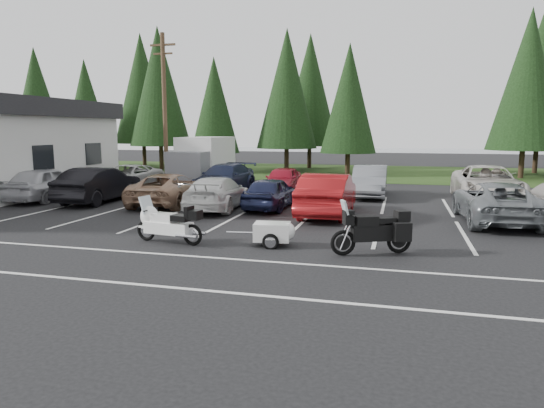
{
  "coord_description": "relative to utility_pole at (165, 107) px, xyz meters",
  "views": [
    {
      "loc": [
        3.85,
        -15.0,
        3.3
      ],
      "look_at": [
        0.0,
        -0.5,
        1.02
      ],
      "focal_mm": 32.0,
      "sensor_mm": 36.0,
      "label": 1
    }
  ],
  "objects": [
    {
      "name": "car_far_3",
      "position": [
        12.39,
        -2.25,
        -3.92
      ],
      "size": [
        1.71,
        4.72,
        1.55
      ],
      "primitive_type": "imported",
      "rotation": [
        0.0,
        0.0,
        0.01
      ],
      "color": "slate",
      "rests_on": "ground"
    },
    {
      "name": "conifer_back_b",
      "position": [
        6.0,
        15.5,
        2.07
      ],
      "size": [
        4.97,
        4.97,
        11.58
      ],
      "color": "#332316",
      "rests_on": "ground"
    },
    {
      "name": "car_near_1",
      "position": [
        0.36,
        -7.47,
        -3.88
      ],
      "size": [
        1.9,
        5.0,
        1.63
      ],
      "primitive_type": "imported",
      "rotation": [
        0.0,
        0.0,
        3.18
      ],
      "color": "black",
      "rests_on": "ground"
    },
    {
      "name": "ground",
      "position": [
        10.0,
        -12.0,
        -4.7
      ],
      "size": [
        120.0,
        120.0,
        0.0
      ],
      "primitive_type": "plane",
      "color": "black",
      "rests_on": "ground"
    },
    {
      "name": "car_far_2",
      "position": [
        7.8,
        -1.97,
        -4.0
      ],
      "size": [
        1.7,
        4.1,
        1.39
      ],
      "primitive_type": "imported",
      "rotation": [
        0.0,
        0.0,
        0.01
      ],
      "color": "maroon",
      "rests_on": "ground"
    },
    {
      "name": "car_far_4",
      "position": [
        17.83,
        -2.47,
        -3.87
      ],
      "size": [
        2.78,
        5.98,
        1.66
      ],
      "primitive_type": "imported",
      "rotation": [
        0.0,
        0.0,
        0.01
      ],
      "color": "beige",
      "rests_on": "ground"
    },
    {
      "name": "adventure_motorcycle",
      "position": [
        13.18,
        -14.06,
        -3.94
      ],
      "size": [
        2.63,
        1.82,
        1.52
      ],
      "primitive_type": null,
      "rotation": [
        0.0,
        0.0,
        0.42
      ],
      "color": "black",
      "rests_on": "ground"
    },
    {
      "name": "conifer_0",
      "position": [
        -18.0,
        10.5,
        1.53
      ],
      "size": [
        4.58,
        4.58,
        10.66
      ],
      "color": "#332316",
      "rests_on": "ground"
    },
    {
      "name": "conifer_2",
      "position": [
        -6.0,
        10.8,
        2.25
      ],
      "size": [
        5.1,
        5.1,
        11.89
      ],
      "color": "#332316",
      "rests_on": "ground"
    },
    {
      "name": "car_near_3",
      "position": [
        6.44,
        -8.06,
        -4.01
      ],
      "size": [
        2.28,
        4.88,
        1.38
      ],
      "primitive_type": "imported",
      "rotation": [
        0.0,
        0.0,
        3.22
      ],
      "color": "silver",
      "rests_on": "ground"
    },
    {
      "name": "car_far_1",
      "position": [
        4.67,
        -2.47,
        -3.95
      ],
      "size": [
        2.47,
        5.31,
        1.5
      ],
      "primitive_type": "imported",
      "rotation": [
        0.0,
        0.0,
        -0.07
      ],
      "color": "#161C37",
      "rests_on": "ground"
    },
    {
      "name": "box_truck",
      "position": [
        2.0,
        0.5,
        -3.25
      ],
      "size": [
        2.4,
        5.6,
        2.9
      ],
      "primitive_type": null,
      "color": "silver",
      "rests_on": "ground"
    },
    {
      "name": "conifer_back_a",
      "position": [
        -10.0,
        15.0,
        2.49
      ],
      "size": [
        5.28,
        5.28,
        12.3
      ],
      "color": "#332316",
      "rests_on": "ground"
    },
    {
      "name": "stall_markings",
      "position": [
        10.0,
        -10.0,
        -4.69
      ],
      "size": [
        32.0,
        16.0,
        0.01
      ],
      "primitive_type": "cube",
      "color": "silver",
      "rests_on": "ground"
    },
    {
      "name": "car_near_5",
      "position": [
        11.14,
        -8.28,
        -3.87
      ],
      "size": [
        1.75,
        5.03,
        1.66
      ],
      "primitive_type": "imported",
      "rotation": [
        0.0,
        0.0,
        3.14
      ],
      "color": "maroon",
      "rests_on": "ground"
    },
    {
      "name": "car_near_4",
      "position": [
        8.59,
        -7.32,
        -4.02
      ],
      "size": [
        1.78,
        4.06,
        1.36
      ],
      "primitive_type": "imported",
      "rotation": [
        0.0,
        0.0,
        3.1
      ],
      "color": "#161B38",
      "rests_on": "ground"
    },
    {
      "name": "conifer_6",
      "position": [
        22.0,
        10.1,
        2.01
      ],
      "size": [
        4.93,
        4.93,
        11.48
      ],
      "color": "#332316",
      "rests_on": "ground"
    },
    {
      "name": "car_near_6",
      "position": [
        17.24,
        -8.22,
        -3.96
      ],
      "size": [
        2.7,
        5.42,
        1.48
      ],
      "primitive_type": "imported",
      "rotation": [
        0.0,
        0.0,
        3.19
      ],
      "color": "slate",
      "rests_on": "ground"
    },
    {
      "name": "car_near_2",
      "position": [
        3.86,
        -7.31,
        -3.99
      ],
      "size": [
        2.74,
        5.24,
        1.41
      ],
      "primitive_type": "imported",
      "rotation": [
        0.0,
        0.0,
        3.22
      ],
      "color": "#9B765A",
      "rests_on": "ground"
    },
    {
      "name": "grass_strip",
      "position": [
        10.0,
        12.0,
        -4.69
      ],
      "size": [
        80.0,
        16.0,
        0.01
      ],
      "primitive_type": "cube",
      "color": "#1B3511",
      "rests_on": "ground"
    },
    {
      "name": "lake_water",
      "position": [
        14.0,
        43.0,
        -4.7
      ],
      "size": [
        70.0,
        50.0,
        0.02
      ],
      "primitive_type": "cube",
      "color": "slate",
      "rests_on": "ground"
    },
    {
      "name": "conifer_1",
      "position": [
        -12.0,
        9.2,
        0.69
      ],
      "size": [
        3.96,
        3.96,
        9.22
      ],
      "color": "#332316",
      "rests_on": "ground"
    },
    {
      "name": "touring_motorcycle",
      "position": [
        7.32,
        -14.26,
        -4.0
      ],
      "size": [
        2.59,
        1.13,
        1.39
      ],
      "primitive_type": null,
      "rotation": [
        0.0,
        0.0,
        -0.15
      ],
      "color": "white",
      "rests_on": "ground"
    },
    {
      "name": "conifer_back_c",
      "position": [
        24.0,
        14.8,
        2.8
      ],
      "size": [
        5.5,
        5.5,
        12.81
      ],
      "color": "#332316",
      "rests_on": "ground"
    },
    {
      "name": "conifer_4",
      "position": [
        5.0,
        10.9,
        1.83
      ],
      "size": [
        4.8,
        4.8,
        11.17
      ],
      "color": "#332316",
      "rests_on": "ground"
    },
    {
      "name": "utility_pole",
      "position": [
        0.0,
        0.0,
        0.0
      ],
      "size": [
        1.6,
        0.26,
        9.0
      ],
      "color": "#473321",
      "rests_on": "ground"
    },
    {
      "name": "car_far_0",
      "position": [
        -1.19,
        -2.47,
        -4.02
      ],
      "size": [
        2.57,
        5.04,
        1.36
      ],
      "primitive_type": "imported",
      "rotation": [
        0.0,
        0.0,
        -0.06
      ],
      "color": "beige",
      "rests_on": "ground"
    },
    {
      "name": "conifer_3",
      "position": [
        -0.5,
        9.4,
        0.57
      ],
      "size": [
        3.87,
        3.87,
        9.02
      ],
      "color": "#332316",
      "rests_on": "ground"
    },
    {
      "name": "cargo_trailer",
      "position": [
        10.36,
        -13.81,
        -4.35
      ],
      "size": [
        1.58,
        1.02,
        0.69
      ],
      "primitive_type": null,
      "rotation": [
        0.0,
        0.0,
        0.13
      ],
      "color": "white",
      "rests_on": "ground"
    },
    {
      "name": "conifer_5",
      "position": [
        10.0,
        9.6,
        0.93
      ],
      "size": [
        4.14,
        4.14,
        9.63
      ],
      "color": "#332316",
      "rests_on": "ground"
    },
    {
      "name": "car_near_0",
      "position": [
        -2.48,
        -7.57,
        -3.9
      ],
      "size": [
        2.34,
        4.86,
        1.6
      ],
      "primitive_type": "imported",
      "rotation": [
        0.0,
        0.0,
        3.24
      ],
      "color": "silver",
      "rests_on": "ground"
    }
  ]
}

